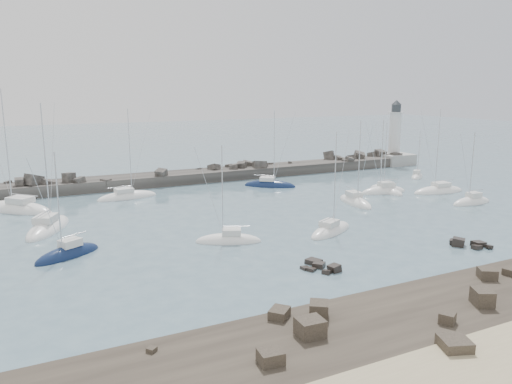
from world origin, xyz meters
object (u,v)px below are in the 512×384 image
sailboat_14 (438,192)px  sailboat_1 (18,210)px  lighthouse (394,150)px  sailboat_5 (229,241)px  sailboat_4 (127,197)px  sailboat_13 (383,192)px  sailboat_10 (386,191)px  sailboat_7 (331,231)px  sailboat_8 (270,186)px  sailboat_6 (355,203)px  sailboat_9 (472,203)px  sailboat_12 (417,177)px  sailboat_2 (68,255)px  sailboat_3 (48,229)px

sailboat_14 → sailboat_1: bearing=164.7°
lighthouse → sailboat_5: size_ratio=1.27×
sailboat_4 → sailboat_1: bearing=-174.4°
sailboat_13 → sailboat_10: bearing=27.5°
sailboat_1 → sailboat_10: bearing=-13.0°
sailboat_7 → sailboat_8: size_ratio=0.91×
sailboat_6 → sailboat_9: bearing=-26.6°
lighthouse → sailboat_6: (-31.31, -27.26, -2.94)m
sailboat_1 → sailboat_10: size_ratio=1.47×
sailboat_1 → sailboat_5: bearing=-52.0°
sailboat_6 → sailboat_7: size_ratio=1.04×
sailboat_1 → sailboat_14: 62.92m
sailboat_4 → sailboat_8: sailboat_4 is taller
sailboat_7 → sailboat_13: size_ratio=0.99×
sailboat_6 → sailboat_14: (16.85, 0.38, -0.01)m
sailboat_8 → sailboat_12: 29.10m
sailboat_1 → sailboat_8: (38.85, -0.02, -0.02)m
sailboat_2 → sailboat_3: bearing=95.3°
lighthouse → sailboat_8: (-36.31, -10.34, -2.96)m
sailboat_1 → lighthouse: bearing=7.8°
sailboat_4 → sailboat_13: 40.15m
sailboat_10 → sailboat_13: sailboat_13 is taller
sailboat_5 → sailboat_14: bearing=12.8°
sailboat_2 → sailboat_9: 55.03m
lighthouse → sailboat_12: 17.09m
sailboat_3 → sailboat_4: size_ratio=1.11×
sailboat_7 → sailboat_10: 26.17m
sailboat_8 → sailboat_10: size_ratio=1.15×
sailboat_5 → sailboat_13: (32.48, 12.85, 0.02)m
sailboat_5 → sailboat_7: (12.12, -1.80, -0.01)m
lighthouse → sailboat_14: 30.66m
sailboat_9 → sailboat_13: (-6.37, 11.60, 0.01)m
sailboat_6 → sailboat_10: 10.70m
sailboat_5 → sailboat_13: 34.93m
sailboat_6 → sailboat_3: bearing=173.0°
sailboat_3 → sailboat_12: bearing=6.4°
sailboat_5 → sailboat_7: bearing=-8.5°
sailboat_2 → sailboat_9: sailboat_2 is taller
sailboat_2 → sailboat_10: 50.70m
lighthouse → sailboat_2: size_ratio=1.27×
sailboat_1 → sailboat_9: size_ratio=1.56×
lighthouse → sailboat_8: bearing=-164.1°
sailboat_7 → sailboat_9: sailboat_7 is taller
sailboat_6 → sailboat_13: (8.72, 4.04, 0.01)m
sailboat_5 → sailboat_8: 31.85m
sailboat_2 → sailboat_13: 49.65m
sailboat_7 → sailboat_8: 28.32m
sailboat_3 → sailboat_8: sailboat_3 is taller
sailboat_2 → sailboat_7: bearing=-9.4°
sailboat_1 → sailboat_8: size_ratio=1.28×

